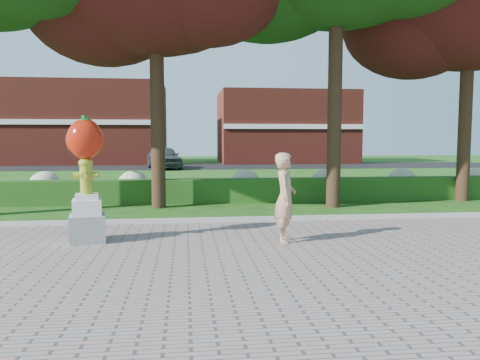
{
  "coord_description": "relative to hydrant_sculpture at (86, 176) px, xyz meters",
  "views": [
    {
      "loc": [
        -1.14,
        -8.81,
        2.16
      ],
      "look_at": [
        -0.0,
        1.0,
        1.29
      ],
      "focal_mm": 35.0,
      "sensor_mm": 36.0,
      "label": 1
    }
  ],
  "objects": [
    {
      "name": "ground",
      "position": [
        3.17,
        -1.0,
        -1.41
      ],
      "size": [
        100.0,
        100.0,
        0.0
      ],
      "primitive_type": "plane",
      "color": "#134F14",
      "rests_on": "ground"
    },
    {
      "name": "curb",
      "position": [
        3.17,
        2.0,
        -1.34
      ],
      "size": [
        40.0,
        0.18,
        0.15
      ],
      "primitive_type": "cube",
      "color": "#ADADA5",
      "rests_on": "ground"
    },
    {
      "name": "hydrant_sculpture",
      "position": [
        0.0,
        0.0,
        0.0
      ],
      "size": [
        0.81,
        0.81,
        2.59
      ],
      "rotation": [
        0.0,
        0.0,
        0.18
      ],
      "color": "gray",
      "rests_on": "walkway"
    },
    {
      "name": "street",
      "position": [
        3.17,
        27.0,
        -1.4
      ],
      "size": [
        50.0,
        8.0,
        0.02
      ],
      "primitive_type": "cube",
      "color": "black",
      "rests_on": "ground"
    },
    {
      "name": "building_right",
      "position": [
        11.17,
        33.0,
        1.79
      ],
      "size": [
        12.0,
        8.0,
        6.4
      ],
      "primitive_type": "cube",
      "color": "maroon",
      "rests_on": "ground"
    },
    {
      "name": "hydrangea_row",
      "position": [
        3.74,
        7.0,
        -0.86
      ],
      "size": [
        20.1,
        1.1,
        0.99
      ],
      "color": "beige",
      "rests_on": "ground"
    },
    {
      "name": "lawn_hedge",
      "position": [
        3.17,
        6.0,
        -1.01
      ],
      "size": [
        24.0,
        0.7,
        0.8
      ],
      "primitive_type": "cube",
      "color": "#164513",
      "rests_on": "ground"
    },
    {
      "name": "woman",
      "position": [
        4.04,
        -0.47,
        -0.45
      ],
      "size": [
        0.59,
        0.76,
        1.84
      ],
      "primitive_type": "imported",
      "rotation": [
        0.0,
        0.0,
        1.33
      ],
      "color": "tan",
      "rests_on": "walkway"
    },
    {
      "name": "walkway",
      "position": [
        3.17,
        -5.0,
        -1.39
      ],
      "size": [
        40.0,
        14.0,
        0.04
      ],
      "primitive_type": "cube",
      "color": "gray",
      "rests_on": "ground"
    },
    {
      "name": "parked_car",
      "position": [
        0.45,
        24.39,
        -0.57
      ],
      "size": [
        3.08,
        5.14,
        1.64
      ],
      "primitive_type": "imported",
      "rotation": [
        0.0,
        0.0,
        0.25
      ],
      "color": "#424549",
      "rests_on": "street"
    },
    {
      "name": "building_left",
      "position": [
        -6.83,
        33.0,
        2.09
      ],
      "size": [
        14.0,
        8.0,
        7.0
      ],
      "primitive_type": "cube",
      "color": "maroon",
      "rests_on": "ground"
    }
  ]
}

